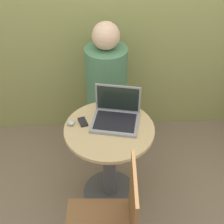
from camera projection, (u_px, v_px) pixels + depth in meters
ground_plane at (110, 192)px, 2.58m from camera, size 12.00×12.00×0.00m
round_table at (109, 154)px, 2.29m from camera, size 0.62×0.62×0.71m
laptop at (116, 115)px, 2.17m from camera, size 0.37×0.32×0.24m
cell_phone at (83, 122)px, 2.17m from camera, size 0.08×0.10×0.02m
computer_mouse at (71, 123)px, 2.15m from camera, size 0.06×0.05×0.03m
person_seated at (107, 97)px, 2.75m from camera, size 0.38×0.55×1.23m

